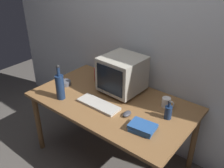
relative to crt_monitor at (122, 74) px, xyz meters
name	(u,v)px	position (x,y,z in m)	size (l,w,h in m)	color
ground_plane	(112,156)	(0.03, -0.20, -0.92)	(6.00, 6.00, 0.00)	#56514C
back_wall	(144,35)	(0.03, 0.31, 0.33)	(4.00, 0.08, 2.50)	silver
desk	(112,107)	(0.03, -0.20, -0.27)	(1.55, 0.90, 0.73)	olive
crt_monitor	(122,74)	(0.00, 0.00, 0.00)	(0.40, 0.40, 0.37)	#B2AD9E
keyboard	(98,104)	(-0.01, -0.35, -0.18)	(0.42, 0.15, 0.02)	beige
computer_mouse	(127,114)	(0.29, -0.31, -0.17)	(0.06, 0.10, 0.04)	#3F3F47
bottle_tall	(60,86)	(-0.38, -0.48, -0.06)	(0.08, 0.08, 0.36)	navy
bottle_short	(168,112)	(0.58, -0.12, -0.13)	(0.06, 0.06, 0.18)	navy
book_stack	(143,127)	(0.50, -0.39, -0.17)	(0.22, 0.19, 0.06)	#28569E
mug	(166,102)	(0.49, 0.03, -0.15)	(0.12, 0.08, 0.09)	white
cd_spindle	(65,83)	(-0.55, -0.27, -0.17)	(0.12, 0.12, 0.04)	#595B66
metal_canister	(98,74)	(-0.34, 0.02, -0.12)	(0.09, 0.09, 0.15)	#A51E19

